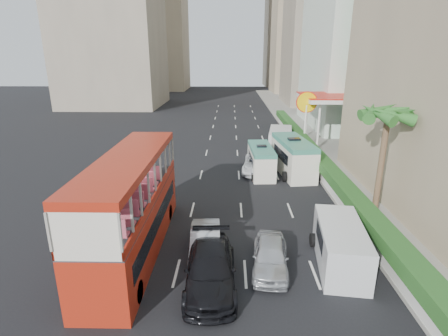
{
  "coord_description": "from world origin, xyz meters",
  "views": [
    {
      "loc": [
        -1.12,
        -15.87,
        9.62
      ],
      "look_at": [
        -1.5,
        4.0,
        3.2
      ],
      "focal_mm": 28.0,
      "sensor_mm": 36.0,
      "label": 1
    }
  ],
  "objects_px": {
    "car_silver_lane_a": "(206,254)",
    "minibus_far": "(293,157)",
    "shell_station": "(330,120)",
    "double_decker_bus": "(132,205)",
    "van_asset": "(257,172)",
    "palm_tree": "(381,166)",
    "car_silver_lane_b": "(270,268)",
    "car_black": "(211,284)",
    "panel_van_far": "(280,140)",
    "minibus_near": "(261,160)",
    "panel_van_near": "(340,245)"
  },
  "relations": [
    {
      "from": "minibus_near",
      "to": "car_silver_lane_b",
      "type": "bearing_deg",
      "value": -95.79
    },
    {
      "from": "minibus_far",
      "to": "palm_tree",
      "type": "bearing_deg",
      "value": -74.77
    },
    {
      "from": "double_decker_bus",
      "to": "car_silver_lane_a",
      "type": "relative_size",
      "value": 2.61
    },
    {
      "from": "double_decker_bus",
      "to": "van_asset",
      "type": "bearing_deg",
      "value": 60.83
    },
    {
      "from": "minibus_near",
      "to": "minibus_far",
      "type": "bearing_deg",
      "value": 1.57
    },
    {
      "from": "car_black",
      "to": "panel_van_near",
      "type": "xyz_separation_m",
      "value": [
        6.11,
        1.72,
        1.0
      ]
    },
    {
      "from": "panel_van_far",
      "to": "palm_tree",
      "type": "height_order",
      "value": "palm_tree"
    },
    {
      "from": "palm_tree",
      "to": "car_silver_lane_a",
      "type": "bearing_deg",
      "value": -156.63
    },
    {
      "from": "double_decker_bus",
      "to": "car_black",
      "type": "distance_m",
      "value": 5.52
    },
    {
      "from": "van_asset",
      "to": "minibus_far",
      "type": "xyz_separation_m",
      "value": [
        2.98,
        -0.26,
        1.45
      ]
    },
    {
      "from": "car_silver_lane_b",
      "to": "van_asset",
      "type": "relative_size",
      "value": 0.79
    },
    {
      "from": "palm_tree",
      "to": "car_silver_lane_b",
      "type": "bearing_deg",
      "value": -141.63
    },
    {
      "from": "double_decker_bus",
      "to": "shell_station",
      "type": "xyz_separation_m",
      "value": [
        16.0,
        23.0,
        0.22
      ]
    },
    {
      "from": "car_black",
      "to": "palm_tree",
      "type": "bearing_deg",
      "value": 32.56
    },
    {
      "from": "car_black",
      "to": "panel_van_near",
      "type": "relative_size",
      "value": 1.08
    },
    {
      "from": "car_silver_lane_a",
      "to": "shell_station",
      "type": "xyz_separation_m",
      "value": [
        12.35,
        23.39,
        2.75
      ]
    },
    {
      "from": "panel_van_far",
      "to": "shell_station",
      "type": "distance_m",
      "value": 6.77
    },
    {
      "from": "minibus_far",
      "to": "panel_van_far",
      "type": "xyz_separation_m",
      "value": [
        -0.07,
        7.4,
        -0.32
      ]
    },
    {
      "from": "car_silver_lane_a",
      "to": "shell_station",
      "type": "bearing_deg",
      "value": 59.45
    },
    {
      "from": "minibus_near",
      "to": "double_decker_bus",
      "type": "bearing_deg",
      "value": -123.93
    },
    {
      "from": "car_silver_lane_b",
      "to": "panel_van_near",
      "type": "relative_size",
      "value": 0.81
    },
    {
      "from": "minibus_far",
      "to": "palm_tree",
      "type": "height_order",
      "value": "palm_tree"
    },
    {
      "from": "car_silver_lane_b",
      "to": "car_silver_lane_a",
      "type": "bearing_deg",
      "value": 165.32
    },
    {
      "from": "car_black",
      "to": "palm_tree",
      "type": "height_order",
      "value": "palm_tree"
    },
    {
      "from": "shell_station",
      "to": "double_decker_bus",
      "type": "bearing_deg",
      "value": -124.82
    },
    {
      "from": "panel_van_far",
      "to": "shell_station",
      "type": "relative_size",
      "value": 0.7
    },
    {
      "from": "panel_van_far",
      "to": "panel_van_near",
      "type": "bearing_deg",
      "value": -81.19
    },
    {
      "from": "car_silver_lane_b",
      "to": "minibus_far",
      "type": "relative_size",
      "value": 0.62
    },
    {
      "from": "van_asset",
      "to": "minibus_far",
      "type": "relative_size",
      "value": 0.78
    },
    {
      "from": "van_asset",
      "to": "panel_van_far",
      "type": "distance_m",
      "value": 7.79
    },
    {
      "from": "car_silver_lane_b",
      "to": "minibus_near",
      "type": "height_order",
      "value": "minibus_near"
    },
    {
      "from": "panel_van_near",
      "to": "shell_station",
      "type": "distance_m",
      "value": 24.83
    },
    {
      "from": "car_black",
      "to": "minibus_far",
      "type": "relative_size",
      "value": 0.82
    },
    {
      "from": "panel_van_far",
      "to": "van_asset",
      "type": "bearing_deg",
      "value": -103.39
    },
    {
      "from": "car_silver_lane_a",
      "to": "panel_van_far",
      "type": "bearing_deg",
      "value": 69.73
    },
    {
      "from": "minibus_far",
      "to": "shell_station",
      "type": "bearing_deg",
      "value": 53.27
    },
    {
      "from": "van_asset",
      "to": "panel_van_far",
      "type": "height_order",
      "value": "panel_van_far"
    },
    {
      "from": "van_asset",
      "to": "minibus_near",
      "type": "bearing_deg",
      "value": -53.66
    },
    {
      "from": "minibus_far",
      "to": "car_silver_lane_b",
      "type": "bearing_deg",
      "value": -110.86
    },
    {
      "from": "shell_station",
      "to": "minibus_far",
      "type": "bearing_deg",
      "value": -119.35
    },
    {
      "from": "car_black",
      "to": "shell_station",
      "type": "xyz_separation_m",
      "value": [
        11.96,
        25.79,
        2.75
      ]
    },
    {
      "from": "minibus_far",
      "to": "car_silver_lane_a",
      "type": "bearing_deg",
      "value": -124.01
    },
    {
      "from": "van_asset",
      "to": "palm_tree",
      "type": "height_order",
      "value": "palm_tree"
    },
    {
      "from": "car_silver_lane_a",
      "to": "minibus_far",
      "type": "height_order",
      "value": "minibus_far"
    },
    {
      "from": "minibus_near",
      "to": "panel_van_near",
      "type": "distance_m",
      "value": 13.78
    },
    {
      "from": "van_asset",
      "to": "palm_tree",
      "type": "xyz_separation_m",
      "value": [
        6.59,
        -8.92,
        3.38
      ]
    },
    {
      "from": "car_black",
      "to": "panel_van_far",
      "type": "bearing_deg",
      "value": 72.84
    },
    {
      "from": "car_silver_lane_a",
      "to": "panel_van_far",
      "type": "relative_size",
      "value": 0.75
    },
    {
      "from": "double_decker_bus",
      "to": "car_silver_lane_a",
      "type": "distance_m",
      "value": 4.45
    },
    {
      "from": "car_black",
      "to": "van_asset",
      "type": "bearing_deg",
      "value": 76.31
    }
  ]
}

